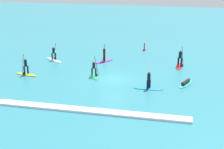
# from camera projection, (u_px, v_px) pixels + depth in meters

# --- Properties ---
(ground_plane) EXTENTS (120.00, 120.00, 0.00)m
(ground_plane) POSITION_uv_depth(u_px,v_px,m) (112.00, 79.00, 34.82)
(ground_plane) COLOR teal
(ground_plane) RESTS_ON ground
(surfer_on_white_board) EXTENTS (2.82, 2.26, 2.03)m
(surfer_on_white_board) POSITION_uv_depth(u_px,v_px,m) (54.00, 57.00, 41.28)
(surfer_on_white_board) COLOR white
(surfer_on_white_board) RESTS_ON ground_plane
(surfer_on_purple_board) EXTENTS (2.05, 2.51, 2.14)m
(surfer_on_purple_board) POSITION_uv_depth(u_px,v_px,m) (104.00, 58.00, 40.74)
(surfer_on_purple_board) COLOR purple
(surfer_on_purple_board) RESTS_ON ground_plane
(surfer_on_blue_board) EXTENTS (2.85, 0.92, 1.75)m
(surfer_on_blue_board) POSITION_uv_depth(u_px,v_px,m) (149.00, 85.00, 32.06)
(surfer_on_blue_board) COLOR #1E8CD1
(surfer_on_blue_board) RESTS_ON ground_plane
(surfer_on_red_board) EXTENTS (0.98, 3.07, 2.36)m
(surfer_on_red_board) POSITION_uv_depth(u_px,v_px,m) (180.00, 62.00, 38.88)
(surfer_on_red_board) COLOR red
(surfer_on_red_board) RESTS_ON ground_plane
(surfer_on_green_board) EXTENTS (1.75, 2.50, 2.30)m
(surfer_on_green_board) POSITION_uv_depth(u_px,v_px,m) (94.00, 72.00, 35.50)
(surfer_on_green_board) COLOR #23B266
(surfer_on_green_board) RESTS_ON ground_plane
(surfer_on_yellow_board) EXTENTS (2.65, 1.14, 2.26)m
(surfer_on_yellow_board) POSITION_uv_depth(u_px,v_px,m) (26.00, 71.00, 35.96)
(surfer_on_yellow_board) COLOR yellow
(surfer_on_yellow_board) RESTS_ON ground_plane
(surfer_on_teal_board) EXTENTS (1.70, 2.75, 0.43)m
(surfer_on_teal_board) POSITION_uv_depth(u_px,v_px,m) (186.00, 83.00, 33.31)
(surfer_on_teal_board) COLOR #33C6CC
(surfer_on_teal_board) RESTS_ON ground_plane
(marker_buoy) EXTENTS (0.36, 0.36, 1.14)m
(marker_buoy) POSITION_uv_depth(u_px,v_px,m) (144.00, 49.00, 45.79)
(marker_buoy) COLOR red
(marker_buoy) RESTS_ON ground_plane
(wave_crest) EXTENTS (16.05, 0.90, 0.18)m
(wave_crest) POSITION_uv_depth(u_px,v_px,m) (90.00, 111.00, 27.31)
(wave_crest) COLOR white
(wave_crest) RESTS_ON ground_plane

